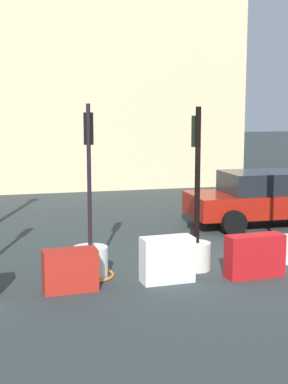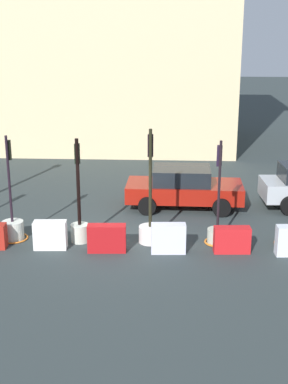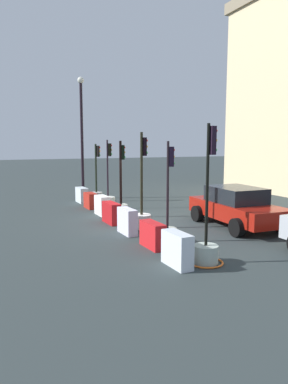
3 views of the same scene
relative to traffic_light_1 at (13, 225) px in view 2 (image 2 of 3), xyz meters
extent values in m
plane|color=#2F3839|center=(3.18, 0.09, -0.46)|extent=(120.00, 120.00, 0.00)
cylinder|color=silver|center=(0.00, -0.01, -0.16)|extent=(0.69, 0.69, 0.60)
cylinder|color=black|center=(0.00, -0.01, 1.52)|extent=(0.08, 0.08, 2.77)
cube|color=black|center=(0.02, 0.10, 2.43)|extent=(0.18, 0.15, 0.62)
sphere|color=red|center=(0.03, 0.17, 2.64)|extent=(0.10, 0.10, 0.10)
sphere|color=orange|center=(0.03, 0.17, 2.43)|extent=(0.10, 0.10, 0.10)
sphere|color=green|center=(0.03, 0.17, 2.23)|extent=(0.10, 0.10, 0.10)
torus|color=orange|center=(0.00, -0.01, -0.43)|extent=(0.93, 0.93, 0.05)
cylinder|color=beige|center=(2.17, -0.09, -0.18)|extent=(0.58, 0.58, 0.57)
cylinder|color=black|center=(2.17, -0.09, 1.48)|extent=(0.11, 0.11, 2.74)
cube|color=black|center=(2.15, 0.02, 2.36)|extent=(0.16, 0.14, 0.62)
sphere|color=red|center=(2.14, 0.10, 2.57)|extent=(0.09, 0.09, 0.09)
sphere|color=orange|center=(2.14, 0.10, 2.36)|extent=(0.09, 0.09, 0.09)
sphere|color=green|center=(2.14, 0.10, 2.15)|extent=(0.09, 0.09, 0.09)
cylinder|color=silver|center=(4.39, -0.04, -0.20)|extent=(0.71, 0.71, 0.53)
cylinder|color=black|center=(4.39, -0.04, 1.61)|extent=(0.10, 0.10, 3.09)
cube|color=black|center=(4.38, 0.08, 2.62)|extent=(0.17, 0.14, 0.68)
sphere|color=red|center=(4.38, 0.16, 2.85)|extent=(0.10, 0.10, 0.10)
sphere|color=orange|center=(4.38, 0.16, 2.62)|extent=(0.10, 0.10, 0.10)
sphere|color=green|center=(4.38, 0.16, 2.40)|extent=(0.10, 0.10, 0.10)
cylinder|color=#B1B5A2|center=(6.49, 0.00, -0.23)|extent=(0.62, 0.62, 0.47)
cylinder|color=black|center=(6.49, 0.00, 1.41)|extent=(0.08, 0.08, 2.81)
cube|color=black|center=(6.47, 0.12, 2.33)|extent=(0.18, 0.18, 0.64)
sphere|color=red|center=(6.45, 0.21, 2.54)|extent=(0.10, 0.10, 0.10)
sphere|color=orange|center=(6.45, 0.21, 2.33)|extent=(0.10, 0.10, 0.10)
sphere|color=green|center=(6.45, 0.21, 2.11)|extent=(0.10, 0.10, 0.10)
torus|color=orange|center=(6.49, 0.00, -0.43)|extent=(0.80, 0.80, 0.06)
cube|color=white|center=(1.36, -0.69, -0.03)|extent=(1.02, 0.49, 0.87)
cube|color=#B31417|center=(3.11, -0.83, -0.04)|extent=(1.17, 0.46, 0.84)
cube|color=silver|center=(4.97, -0.83, 0.00)|extent=(1.05, 0.42, 0.91)
cube|color=red|center=(6.87, -0.70, -0.06)|extent=(1.11, 0.45, 0.80)
cube|color=maroon|center=(5.52, 3.50, 0.17)|extent=(4.34, 1.90, 0.61)
cube|color=black|center=(5.41, 3.50, 0.77)|extent=(2.13, 1.64, 0.59)
cylinder|color=black|center=(6.87, 4.45, -0.13)|extent=(0.66, 0.29, 0.66)
cylinder|color=black|center=(6.84, 2.51, -0.13)|extent=(0.66, 0.29, 0.66)
cylinder|color=black|center=(4.20, 4.49, -0.13)|extent=(0.66, 0.29, 0.66)
cylinder|color=black|center=(4.17, 2.56, -0.13)|extent=(0.66, 0.29, 0.66)
cylinder|color=black|center=(9.22, 4.53, -0.11)|extent=(0.72, 0.32, 0.70)
cube|color=beige|center=(1.25, 15.58, 5.67)|extent=(14.08, 9.33, 12.27)
camera|label=1|loc=(-1.59, -10.30, 2.82)|focal=51.03mm
camera|label=2|loc=(5.03, -15.77, 6.03)|focal=50.24mm
camera|label=3|loc=(16.70, -5.14, 2.76)|focal=33.55mm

